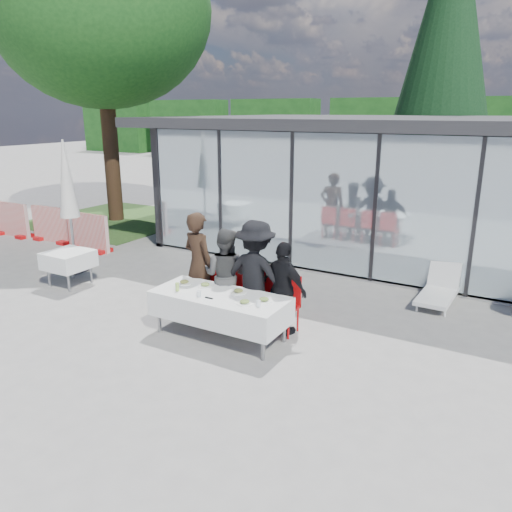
{
  "coord_description": "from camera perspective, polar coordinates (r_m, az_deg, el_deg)",
  "views": [
    {
      "loc": [
        3.98,
        -6.14,
        3.62
      ],
      "look_at": [
        -0.23,
        1.2,
        1.13
      ],
      "focal_mm": 35.0,
      "sensor_mm": 36.0,
      "label": 1
    }
  ],
  "objects": [
    {
      "name": "pavilion",
      "position": [
        14.52,
        22.17,
        9.36
      ],
      "size": [
        14.8,
        8.8,
        3.44
      ],
      "color": "gray",
      "rests_on": "ground"
    },
    {
      "name": "market_umbrella",
      "position": [
        11.99,
        -20.75,
        7.34
      ],
      "size": [
        0.5,
        0.5,
        3.0
      ],
      "color": "black",
      "rests_on": "ground"
    },
    {
      "name": "diner_c",
      "position": [
        8.41,
        -0.04,
        -2.21
      ],
      "size": [
        1.24,
        1.24,
        1.88
      ],
      "primitive_type": "imported",
      "rotation": [
        0.0,
        0.0,
        3.16
      ],
      "color": "black",
      "rests_on": "ground"
    },
    {
      "name": "diner_b",
      "position": [
        8.74,
        -3.51,
        -2.2
      ],
      "size": [
        0.92,
        0.92,
        1.68
      ],
      "primitive_type": "imported",
      "rotation": [
        0.0,
        0.0,
        3.28
      ],
      "color": "#474747",
      "rests_on": "ground"
    },
    {
      "name": "spare_table_left",
      "position": [
        11.31,
        -20.64,
        -0.43
      ],
      "size": [
        0.86,
        0.86,
        0.74
      ],
      "color": "white",
      "rests_on": "ground"
    },
    {
      "name": "plate_b",
      "position": [
        8.47,
        -5.83,
        -3.32
      ],
      "size": [
        0.25,
        0.25,
        0.07
      ],
      "color": "white",
      "rests_on": "dining_table"
    },
    {
      "name": "diner_chair_a",
      "position": [
        9.23,
        -6.08,
        -3.22
      ],
      "size": [
        0.44,
        0.44,
        0.97
      ],
      "color": "#B10B0D",
      "rests_on": "ground"
    },
    {
      "name": "grass_patch",
      "position": [
        17.78,
        -15.65,
        4.04
      ],
      "size": [
        5.0,
        5.0,
        0.02
      ],
      "primitive_type": "cube",
      "color": "#385926",
      "rests_on": "ground"
    },
    {
      "name": "plate_c",
      "position": [
        8.15,
        -2.02,
        -4.05
      ],
      "size": [
        0.25,
        0.25,
        0.07
      ],
      "color": "white",
      "rests_on": "dining_table"
    },
    {
      "name": "diner_chair_c",
      "position": [
        8.63,
        0.32,
        -4.55
      ],
      "size": [
        0.44,
        0.44,
        0.97
      ],
      "color": "#B10B0D",
      "rests_on": "ground"
    },
    {
      "name": "deciduous_tree",
      "position": [
        17.64,
        -17.41,
        25.02
      ],
      "size": [
        7.04,
        6.4,
        9.38
      ],
      "color": "#382316",
      "rests_on": "ground"
    },
    {
      "name": "diner_chair_b",
      "position": [
        8.93,
        -3.1,
        -3.85
      ],
      "size": [
        0.44,
        0.44,
        0.97
      ],
      "color": "#B10B0D",
      "rests_on": "ground"
    },
    {
      "name": "ground",
      "position": [
        8.16,
        -2.82,
        -9.97
      ],
      "size": [
        90.0,
        90.0,
        0.0
      ],
      "primitive_type": "plane",
      "color": "gray",
      "rests_on": "ground"
    },
    {
      "name": "drinking_glasses",
      "position": [
        7.79,
        -3.24,
        -4.86
      ],
      "size": [
        1.1,
        0.18,
        0.1
      ],
      "color": "silver",
      "rests_on": "dining_table"
    },
    {
      "name": "diner_a",
      "position": [
        9.02,
        -6.56,
        -0.93
      ],
      "size": [
        0.85,
        0.85,
        1.91
      ],
      "primitive_type": "imported",
      "rotation": [
        0.0,
        0.0,
        2.89
      ],
      "color": "#322116",
      "rests_on": "ground"
    },
    {
      "name": "plate_a",
      "position": [
        8.64,
        -8.19,
        -3.0
      ],
      "size": [
        0.25,
        0.25,
        0.07
      ],
      "color": "white",
      "rests_on": "dining_table"
    },
    {
      "name": "treeline",
      "position": [
        34.69,
        20.44,
        13.02
      ],
      "size": [
        62.5,
        2.0,
        4.4
      ],
      "color": "#133C14",
      "rests_on": "ground"
    },
    {
      "name": "diner_chair_d",
      "position": [
        8.4,
        3.47,
        -5.18
      ],
      "size": [
        0.44,
        0.44,
        0.97
      ],
      "color": "#B10B0D",
      "rests_on": "ground"
    },
    {
      "name": "juice_bottle",
      "position": [
        8.32,
        -8.99,
        -3.51
      ],
      "size": [
        0.06,
        0.06,
        0.14
      ],
      "primitive_type": "cylinder",
      "color": "#97BF4F",
      "rests_on": "dining_table"
    },
    {
      "name": "conifer_tree",
      "position": [
        19.6,
        21.03,
        22.3
      ],
      "size": [
        4.0,
        4.0,
        10.5
      ],
      "color": "#382316",
      "rests_on": "ground"
    },
    {
      "name": "plate_extra",
      "position": [
        7.7,
        -1.31,
        -5.31
      ],
      "size": [
        0.25,
        0.25,
        0.07
      ],
      "color": "white",
      "rests_on": "dining_table"
    },
    {
      "name": "folded_eyeglasses",
      "position": [
        7.95,
        -5.4,
        -4.8
      ],
      "size": [
        0.14,
        0.03,
        0.01
      ],
      "primitive_type": "cube",
      "color": "black",
      "rests_on": "dining_table"
    },
    {
      "name": "lounger",
      "position": [
        10.37,
        20.21,
        -3.6
      ],
      "size": [
        0.64,
        1.35,
        0.72
      ],
      "color": "silver",
      "rests_on": "ground"
    },
    {
      "name": "dining_table",
      "position": [
        8.19,
        -4.15,
        -5.78
      ],
      "size": [
        2.26,
        0.96,
        0.75
      ],
      "color": "white",
      "rests_on": "ground"
    },
    {
      "name": "plate_d",
      "position": [
        7.78,
        0.93,
        -5.05
      ],
      "size": [
        0.25,
        0.25,
        0.07
      ],
      "color": "white",
      "rests_on": "dining_table"
    },
    {
      "name": "diner_d",
      "position": [
        8.22,
        3.16,
        -3.77
      ],
      "size": [
        1.13,
        1.13,
        1.59
      ],
      "primitive_type": "imported",
      "rotation": [
        0.0,
        0.0,
        2.89
      ],
      "color": "black",
      "rests_on": "ground"
    }
  ]
}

